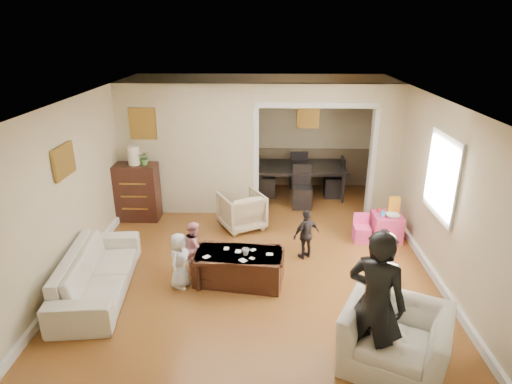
{
  "coord_description": "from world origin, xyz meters",
  "views": [
    {
      "loc": [
        0.18,
        -6.43,
        3.59
      ],
      "look_at": [
        0.0,
        0.2,
        1.05
      ],
      "focal_mm": 30.46,
      "sensor_mm": 36.0,
      "label": 1
    }
  ],
  "objects_px": {
    "child_toddler": "(306,234)",
    "table_lamp": "(134,155)",
    "child_kneel_b": "(195,247)",
    "dresser": "(137,192)",
    "child_kneel_a": "(180,261)",
    "armchair_back": "(242,211)",
    "sofa": "(97,272)",
    "coffee_table": "(239,267)",
    "coffee_cup": "(246,252)",
    "dining_table": "(300,181)",
    "cyan_cup": "(383,214)",
    "adult_person": "(376,303)",
    "armchair_front": "(395,338)",
    "play_table": "(386,227)"
  },
  "relations": [
    {
      "from": "child_toddler",
      "to": "table_lamp",
      "type": "bearing_deg",
      "value": -56.42
    },
    {
      "from": "child_kneel_b",
      "to": "dresser",
      "type": "bearing_deg",
      "value": 25.04
    },
    {
      "from": "dresser",
      "to": "child_kneel_a",
      "type": "relative_size",
      "value": 1.32
    },
    {
      "from": "armchair_back",
      "to": "child_kneel_a",
      "type": "bearing_deg",
      "value": 41.14
    },
    {
      "from": "sofa",
      "to": "coffee_table",
      "type": "height_order",
      "value": "sofa"
    },
    {
      "from": "coffee_cup",
      "to": "dining_table",
      "type": "bearing_deg",
      "value": 73.91
    },
    {
      "from": "cyan_cup",
      "to": "child_kneel_a",
      "type": "relative_size",
      "value": 0.09
    },
    {
      "from": "armchair_back",
      "to": "dining_table",
      "type": "relative_size",
      "value": 0.38
    },
    {
      "from": "dining_table",
      "to": "child_kneel_b",
      "type": "xyz_separation_m",
      "value": [
        -1.84,
        -3.25,
        0.06
      ]
    },
    {
      "from": "dining_table",
      "to": "table_lamp",
      "type": "bearing_deg",
      "value": -159.85
    },
    {
      "from": "armchair_back",
      "to": "child_toddler",
      "type": "bearing_deg",
      "value": 107.27
    },
    {
      "from": "cyan_cup",
      "to": "dresser",
      "type": "bearing_deg",
      "value": 169.77
    },
    {
      "from": "armchair_back",
      "to": "cyan_cup",
      "type": "distance_m",
      "value": 2.56
    },
    {
      "from": "table_lamp",
      "to": "child_toddler",
      "type": "bearing_deg",
      "value": -25.05
    },
    {
      "from": "sofa",
      "to": "dining_table",
      "type": "bearing_deg",
      "value": -45.09
    },
    {
      "from": "child_kneel_a",
      "to": "child_toddler",
      "type": "height_order",
      "value": "child_kneel_a"
    },
    {
      "from": "adult_person",
      "to": "armchair_front",
      "type": "bearing_deg",
      "value": -135.47
    },
    {
      "from": "coffee_cup",
      "to": "cyan_cup",
      "type": "xyz_separation_m",
      "value": [
        2.34,
        1.46,
        -0.01
      ]
    },
    {
      "from": "cyan_cup",
      "to": "adult_person",
      "type": "xyz_separation_m",
      "value": [
        -0.88,
        -3.15,
        0.34
      ]
    },
    {
      "from": "armchair_front",
      "to": "child_kneel_b",
      "type": "bearing_deg",
      "value": 167.69
    },
    {
      "from": "armchair_back",
      "to": "coffee_cup",
      "type": "xyz_separation_m",
      "value": [
        0.17,
        -1.92,
        0.18
      ]
    },
    {
      "from": "dresser",
      "to": "child_kneel_a",
      "type": "bearing_deg",
      "value": -61.83
    },
    {
      "from": "adult_person",
      "to": "coffee_table",
      "type": "bearing_deg",
      "value": -17.09
    },
    {
      "from": "play_table",
      "to": "child_kneel_b",
      "type": "relative_size",
      "value": 0.6
    },
    {
      "from": "child_kneel_b",
      "to": "adult_person",
      "type": "bearing_deg",
      "value": -143.46
    },
    {
      "from": "sofa",
      "to": "dresser",
      "type": "height_order",
      "value": "dresser"
    },
    {
      "from": "cyan_cup",
      "to": "dining_table",
      "type": "height_order",
      "value": "dining_table"
    },
    {
      "from": "cyan_cup",
      "to": "child_kneel_b",
      "type": "distance_m",
      "value": 3.33
    },
    {
      "from": "play_table",
      "to": "child_kneel_a",
      "type": "xyz_separation_m",
      "value": [
        -3.39,
        -1.61,
        0.18
      ]
    },
    {
      "from": "armchair_front",
      "to": "child_kneel_a",
      "type": "height_order",
      "value": "child_kneel_a"
    },
    {
      "from": "coffee_table",
      "to": "adult_person",
      "type": "height_order",
      "value": "adult_person"
    },
    {
      "from": "table_lamp",
      "to": "adult_person",
      "type": "distance_m",
      "value": 5.44
    },
    {
      "from": "armchair_back",
      "to": "child_kneel_b",
      "type": "xyz_separation_m",
      "value": [
        -0.63,
        -1.57,
        0.07
      ]
    },
    {
      "from": "coffee_cup",
      "to": "cyan_cup",
      "type": "bearing_deg",
      "value": 31.96
    },
    {
      "from": "child_kneel_b",
      "to": "armchair_back",
      "type": "bearing_deg",
      "value": -33.29
    },
    {
      "from": "armchair_back",
      "to": "dining_table",
      "type": "distance_m",
      "value": 2.07
    },
    {
      "from": "table_lamp",
      "to": "play_table",
      "type": "height_order",
      "value": "table_lamp"
    },
    {
      "from": "dining_table",
      "to": "child_kneel_a",
      "type": "bearing_deg",
      "value": -120.01
    },
    {
      "from": "coffee_cup",
      "to": "child_kneel_a",
      "type": "bearing_deg",
      "value": -173.99
    },
    {
      "from": "coffee_cup",
      "to": "cyan_cup",
      "type": "relative_size",
      "value": 1.33
    },
    {
      "from": "play_table",
      "to": "cyan_cup",
      "type": "relative_size",
      "value": 6.21
    },
    {
      "from": "sofa",
      "to": "child_toddler",
      "type": "height_order",
      "value": "child_toddler"
    },
    {
      "from": "child_kneel_b",
      "to": "cyan_cup",
      "type": "bearing_deg",
      "value": -81.9
    },
    {
      "from": "cyan_cup",
      "to": "child_kneel_a",
      "type": "xyz_separation_m",
      "value": [
        -3.29,
        -1.56,
        -0.09
      ]
    },
    {
      "from": "armchair_front",
      "to": "dining_table",
      "type": "bearing_deg",
      "value": 123.18
    },
    {
      "from": "armchair_front",
      "to": "table_lamp",
      "type": "distance_m",
      "value": 5.64
    },
    {
      "from": "coffee_cup",
      "to": "child_toddler",
      "type": "relative_size",
      "value": 0.13
    },
    {
      "from": "coffee_cup",
      "to": "coffee_table",
      "type": "bearing_deg",
      "value": 153.43
    },
    {
      "from": "play_table",
      "to": "child_kneel_a",
      "type": "distance_m",
      "value": 3.76
    },
    {
      "from": "armchair_front",
      "to": "play_table",
      "type": "height_order",
      "value": "armchair_front"
    }
  ]
}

